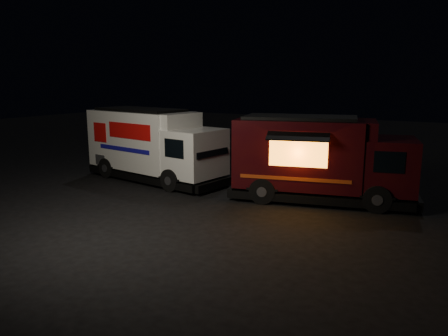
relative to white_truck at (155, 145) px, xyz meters
The scene contains 3 objects.
ground 5.40m from the white_truck, 39.40° to the right, with size 80.00×80.00×0.00m, color black.
white_truck is the anchor object (origin of this frame).
red_truck 7.59m from the white_truck, ahead, with size 6.80×2.50×3.17m, color black, non-canonical shape.
Camera 1 is at (8.41, -11.97, 4.47)m, focal length 35.00 mm.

